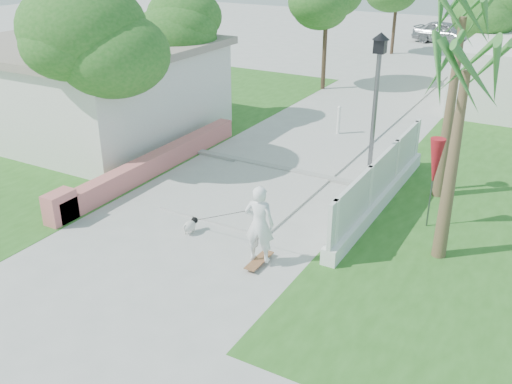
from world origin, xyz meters
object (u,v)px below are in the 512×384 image
Objects in this scene: street_lamp at (374,111)px; parked_car at (446,33)px; skateboarder at (233,218)px; bollard at (339,120)px; dog at (190,225)px; patio_umbrella at (435,163)px.

street_lamp is 25.89m from parked_car.
street_lamp is at bearing -123.17° from skateboarder.
street_lamp is 1.76× the size of skateboarder.
bollard is 1.98× the size of dog.
dog is 29.77m from parked_car.
patio_umbrella reaches higher than bollard.
patio_umbrella is 4.17× the size of dog.
street_lamp is at bearing -159.11° from parked_car.
bollard is at bearing 129.91° from patio_umbrella.
bollard is 0.43× the size of skateboarder.
bollard is 7.25m from patio_umbrella.
skateboarder is at bearing -83.35° from bollard.
street_lamp reaches higher than dog.
dog is at bearing -147.03° from patio_umbrella.
parked_car is (-5.59, 26.57, -0.96)m from patio_umbrella.
bollard is at bearing -95.84° from skateboarder.
patio_umbrella reaches higher than dog.
parked_car is at bearing -98.62° from skateboarder.
skateboarder is at bearing -163.45° from parked_car.
parked_car is (-2.03, 29.97, -0.10)m from skateboarder.
skateboarder is at bearing -136.31° from patio_umbrella.
patio_umbrella is at bearing -50.09° from bollard.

